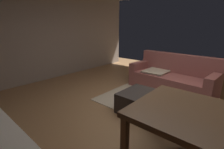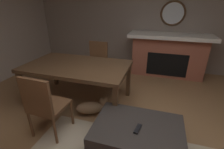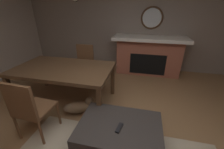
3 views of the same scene
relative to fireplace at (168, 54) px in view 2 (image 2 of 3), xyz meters
The scene contains 9 objects.
wall_back_fireplace_side 1.00m from the fireplace, 49.32° to the right, with size 7.36×0.12×2.79m, color gray.
fireplace is the anchor object (origin of this frame).
round_wall_mirror 1.00m from the fireplace, 90.00° to the right, with size 0.60×0.05×0.60m.
ottoman_coffee_table 2.69m from the fireplace, 82.73° to the left, with size 1.07×0.76×0.38m, color #2D2826.
tv_remote 2.73m from the fireplace, 82.99° to the left, with size 0.05×0.16×0.02m, color black.
dining_table 2.41m from the fireplace, 49.56° to the left, with size 1.80×1.05×0.74m.
dining_chair_south 1.81m from the fireplace, 30.38° to the left, with size 0.45×0.45×0.93m.
dining_chair_north 3.16m from the fireplace, 60.36° to the left, with size 0.46×0.46×0.93m.
small_dog 2.47m from the fireplace, 62.15° to the left, with size 0.54×0.38×0.28m.
Camera 2 is at (-0.13, 1.47, 1.74)m, focal length 25.96 mm.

